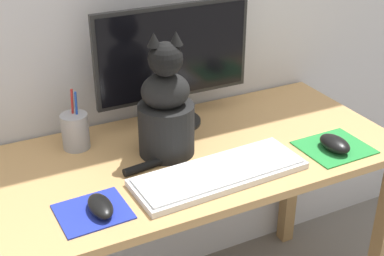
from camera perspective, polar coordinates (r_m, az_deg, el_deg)
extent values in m
cube|color=tan|center=(1.56, -0.96, -3.21)|extent=(1.28, 0.58, 0.02)
cube|color=olive|center=(1.91, 19.55, -11.49)|extent=(0.05, 0.05, 0.68)
cube|color=olive|center=(2.20, 10.53, -4.50)|extent=(0.05, 0.05, 0.68)
cylinder|color=black|center=(1.73, -1.88, 0.73)|extent=(0.17, 0.17, 0.01)
cylinder|color=black|center=(1.71, -1.90, 2.13)|extent=(0.04, 0.04, 0.08)
cube|color=black|center=(1.64, -2.00, 8.08)|extent=(0.50, 0.02, 0.29)
cube|color=black|center=(1.63, -1.86, 7.98)|extent=(0.48, 0.00, 0.27)
cube|color=silver|center=(1.45, 2.92, -4.91)|extent=(0.49, 0.19, 0.02)
cube|color=white|center=(1.44, 2.93, -4.50)|extent=(0.47, 0.17, 0.01)
cube|color=#1E2D9E|center=(1.34, -10.52, -8.77)|extent=(0.18, 0.16, 0.00)
cube|color=#238438|center=(1.64, 14.93, -2.01)|extent=(0.20, 0.18, 0.00)
ellipsoid|color=black|center=(1.32, -9.75, -8.21)|extent=(0.06, 0.11, 0.03)
ellipsoid|color=black|center=(1.61, 14.98, -1.62)|extent=(0.07, 0.11, 0.04)
cylinder|color=black|center=(1.53, -2.75, -0.11)|extent=(0.19, 0.19, 0.15)
ellipsoid|color=black|center=(1.48, -2.85, 3.97)|extent=(0.16, 0.14, 0.10)
sphere|color=black|center=(1.43, -2.85, 7.36)|extent=(0.11, 0.11, 0.09)
cone|color=black|center=(1.41, -4.09, 9.39)|extent=(0.05, 0.05, 0.04)
cone|color=black|center=(1.42, -1.72, 9.58)|extent=(0.05, 0.05, 0.04)
cylinder|color=black|center=(1.50, -3.70, -3.65)|extent=(0.21, 0.05, 0.02)
cylinder|color=#99999E|center=(1.60, -12.34, -0.34)|extent=(0.08, 0.08, 0.11)
cylinder|color=#1E47B2|center=(1.57, -12.20, 1.63)|extent=(0.01, 0.03, 0.14)
cylinder|color=red|center=(1.58, -12.61, 1.73)|extent=(0.01, 0.01, 0.14)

